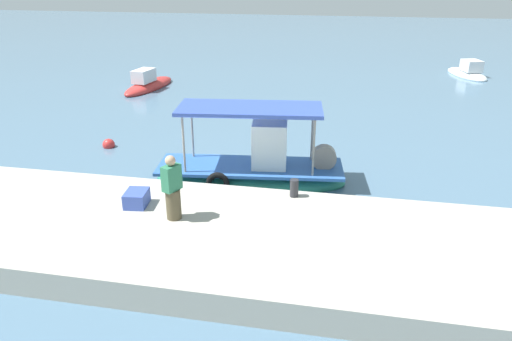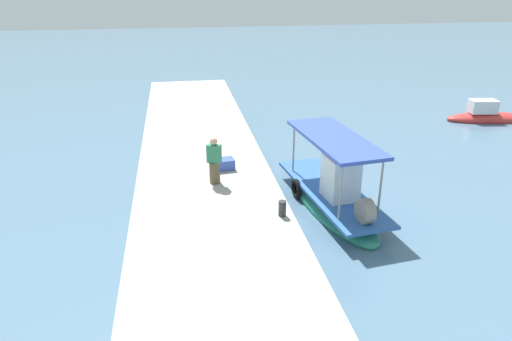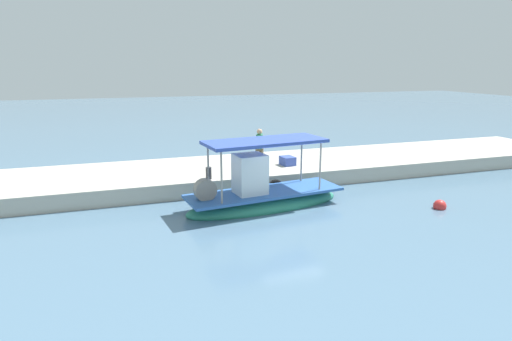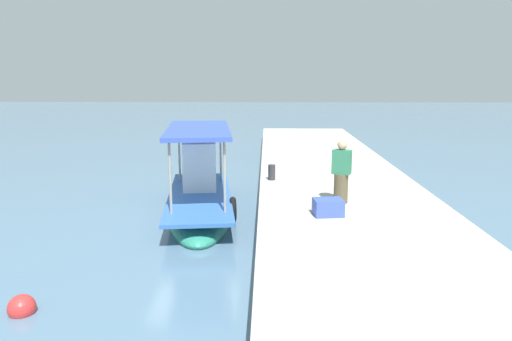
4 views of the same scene
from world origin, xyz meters
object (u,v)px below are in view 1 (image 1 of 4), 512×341
Objects in this scene: main_fishing_boat at (253,170)px; moored_boat_near at (148,85)px; marker_buoy at (109,145)px; fisherman_near_bollard at (172,191)px; mooring_bollard at (294,188)px; cargo_crate at (137,198)px; moored_boat_mid at (468,73)px.

moored_boat_near is (-8.71, 12.04, -0.24)m from main_fishing_boat.
marker_buoy is at bearing 160.09° from main_fishing_boat.
mooring_bollard is at bearing 32.88° from fisherman_near_bollard.
main_fishing_boat is at bearing 54.69° from cargo_crate.
cargo_crate reaches higher than moored_boat_mid.
moored_boat_near is (-6.21, 15.57, -0.68)m from cargo_crate.
main_fishing_boat is at bearing 126.26° from mooring_bollard.
marker_buoy is at bearing 123.39° from cargo_crate.
moored_boat_near is at bearing 125.94° from mooring_bollard.
mooring_bollard reaches higher than marker_buoy.
moored_boat_mid is (11.77, 23.53, -1.30)m from fisherman_near_bollard.
main_fishing_boat is 14.86m from moored_boat_near.
moored_boat_near is (-2.37, 9.74, 0.12)m from marker_buoy.
main_fishing_boat is 2.74m from mooring_bollard.
main_fishing_boat reaches higher than fisherman_near_bollard.
marker_buoy is (-7.93, 4.47, -0.85)m from mooring_bollard.
main_fishing_boat is 13.34× the size of marker_buoy.
moored_boat_near reaches higher than cargo_crate.
moored_boat_mid is (10.51, 19.51, -0.30)m from main_fishing_boat.
moored_boat_near is at bearing 111.75° from cargo_crate.
moored_boat_near reaches higher than marker_buoy.
cargo_crate is 16.78m from moored_boat_near.
moored_boat_near is at bearing 114.88° from fisherman_near_bollard.
fisherman_near_bollard is (-1.26, -4.02, 1.01)m from main_fishing_boat.
marker_buoy is 0.11× the size of moored_boat_mid.
cargo_crate is 1.46× the size of marker_buoy.
cargo_crate is at bearing -125.31° from main_fishing_boat.
moored_boat_mid is at bearing 45.62° from marker_buoy.
mooring_bollard is 1.05× the size of marker_buoy.
main_fishing_boat is 6.75m from marker_buoy.
main_fishing_boat reaches higher than moored_boat_near.
main_fishing_boat is 3.76× the size of fisherman_near_bollard.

